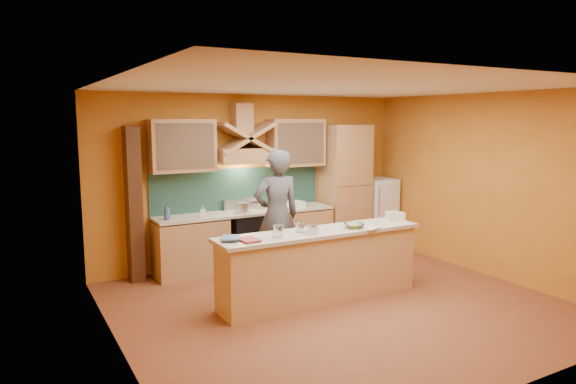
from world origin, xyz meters
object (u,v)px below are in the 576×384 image
person (277,216)px  fridge (377,213)px  mixing_bowl (354,226)px  kitchen_scale (312,230)px  stove (247,239)px

person → fridge: bearing=-157.1°
fridge → person: size_ratio=0.66×
person → mixing_bowl: 1.27m
fridge → person: 2.76m
kitchen_scale → fridge: bearing=57.6°
person → mixing_bowl: person is taller
fridge → kitchen_scale: 3.41m
kitchen_scale → person: bearing=105.3°
stove → kitchen_scale: 2.11m
stove → person: 1.02m
mixing_bowl → person: bearing=117.1°
fridge → kitchen_scale: size_ratio=10.15×
stove → kitchen_scale: (-0.01, -2.04, 0.55)m
fridge → mixing_bowl: (-2.02, -1.99, 0.33)m
fridge → kitchen_scale: (-2.71, -2.04, 0.35)m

